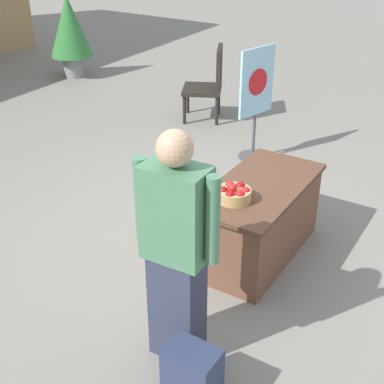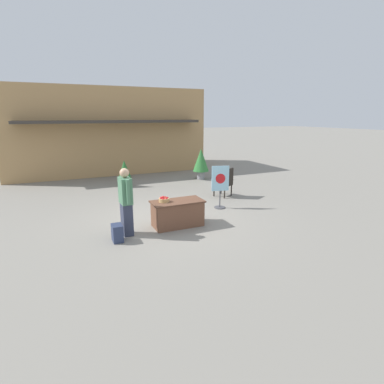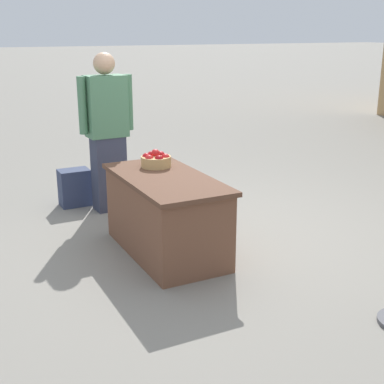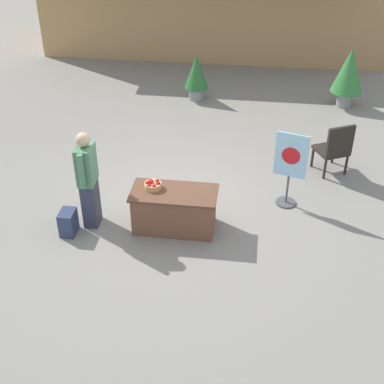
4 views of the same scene
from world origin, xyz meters
name	(u,v)px [view 3 (image 3 of 4)]	position (x,y,z in m)	size (l,w,h in m)	color
ground_plane	(220,236)	(0.00, 0.00, 0.00)	(120.00, 120.00, 0.00)	gray
display_table	(166,215)	(0.11, -0.63, 0.36)	(1.41, 0.70, 0.71)	brown
apple_basket	(156,160)	(-0.25, -0.56, 0.78)	(0.28, 0.28, 0.16)	tan
person_visitor	(107,132)	(-1.29, -0.69, 0.88)	(0.28, 0.61, 1.72)	#33384C
backpack	(75,187)	(-1.61, -1.01, 0.21)	(0.24, 0.34, 0.42)	#2D3856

